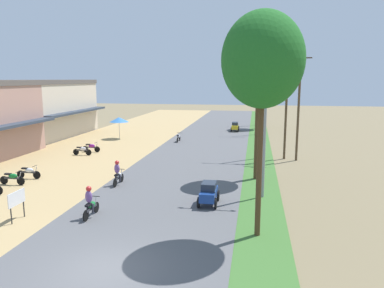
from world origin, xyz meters
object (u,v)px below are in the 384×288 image
Objects in this scene: streetlamp_farthest at (260,96)px; motorbike_ahead_second at (118,173)px; parked_motorbike_third at (12,178)px; median_tree_nearest at (263,61)px; streetlamp_mid at (262,105)px; streetlamp_far at (260,96)px; motorbike_ahead_third at (179,137)px; median_tree_third at (259,87)px; streetlamp_near at (265,124)px; street_signboard at (17,200)px; utility_pole_near at (286,107)px; parked_motorbike_fifth at (82,150)px; median_tree_second at (259,76)px; vendor_umbrella at (119,120)px; parked_motorbike_fourth at (29,172)px; parked_motorbike_sixth at (91,147)px; motorbike_foreground_rider at (90,202)px; car_hatchback_blue at (209,192)px; car_hatchback_yellow at (235,126)px.

streetlamp_farthest reaches higher than motorbike_ahead_second.
parked_motorbike_third is 18.36m from median_tree_nearest.
streetlamp_mid reaches higher than parked_motorbike_third.
streetlamp_mid is at bearing -90.00° from streetlamp_far.
motorbike_ahead_third is at bearing 88.53° from motorbike_ahead_second.
median_tree_third reaches higher than streetlamp_near.
streetlamp_mid is 0.98× the size of streetlamp_far.
streetlamp_farthest reaches higher than street_signboard.
parked_motorbike_third is at bearing -179.21° from streetlamp_near.
streetlamp_farthest is 23.98m from utility_pole_near.
parked_motorbike_fifth is at bearing 136.11° from median_tree_nearest.
streetlamp_mid is 14.53m from streetlamp_far.
median_tree_nearest is 17.48m from utility_pole_near.
motorbike_ahead_third is (-8.96, 18.39, -3.87)m from streetlamp_near.
motorbike_ahead_third is (-8.56, 14.31, -6.64)m from median_tree_second.
vendor_umbrella is at bearing -135.62° from streetlamp_farthest.
utility_pole_near is at bearing 6.29° from streetlamp_mid.
parked_motorbike_fourth is 9.81m from parked_motorbike_sixth.
street_signboard is 0.59× the size of vendor_umbrella.
streetlamp_mid reaches higher than motorbike_foreground_rider.
parked_motorbike_third is 1.00× the size of parked_motorbike_fifth.
utility_pole_near reaches higher than car_hatchback_blue.
car_hatchback_blue is 1.00× the size of car_hatchback_yellow.
streetlamp_mid is 4.55× the size of motorbike_ahead_third.
streetlamp_mid is (16.33, 11.41, 4.20)m from parked_motorbike_third.
streetlamp_near is 3.78× the size of car_hatchback_blue.
parked_motorbike_fourth is at bearing -170.34° from median_tree_second.
parked_motorbike_fourth is at bearing -90.91° from parked_motorbike_sixth.
vendor_umbrella is at bearing -158.71° from streetlamp_far.
streetlamp_near is at bearing -89.74° from median_tree_third.
streetlamp_near reaches higher than motorbike_ahead_third.
streetlamp_mid is at bearing 86.80° from median_tree_second.
parked_motorbike_fourth is 0.18× the size of median_tree_nearest.
motorbike_ahead_third is at bearing 147.64° from utility_pole_near.
streetlamp_near reaches higher than motorbike_ahead_second.
median_tree_third reaches higher than motorbike_foreground_rider.
median_tree_nearest is 34.24m from car_hatchback_yellow.
streetlamp_near is 4.21× the size of motorbike_foreground_rider.
street_signboard is at bearing -106.31° from streetlamp_farthest.
median_tree_second is at bearing 66.35° from car_hatchback_blue.
median_tree_nearest is (15.87, -7.01, 7.19)m from parked_motorbike_fourth.
utility_pole_near is 4.89× the size of motorbike_foreground_rider.
median_tree_second reaches higher than median_tree_third.
parked_motorbike_fifth is 0.20× the size of utility_pole_near.
parked_motorbike_fourth is at bearing -151.23° from utility_pole_near.
parked_motorbike_sixth is 29.22m from streetlamp_farthest.
median_tree_nearest is at bearing -18.62° from parked_motorbike_third.
street_signboard is (4.00, -17.06, 0.55)m from parked_motorbike_sixth.
motorbike_ahead_second is (6.79, -0.46, 0.30)m from parked_motorbike_fourth.
motorbike_foreground_rider is (-8.65, -40.19, -3.61)m from streetlamp_farthest.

